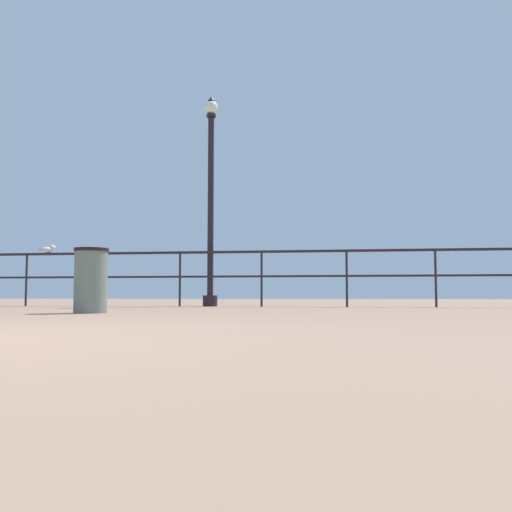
{
  "coord_description": "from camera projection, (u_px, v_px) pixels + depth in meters",
  "views": [
    {
      "loc": [
        2.19,
        -2.36,
        0.22
      ],
      "look_at": [
        0.79,
        7.77,
        0.96
      ],
      "focal_mm": 38.3,
      "sensor_mm": 36.0,
      "label": 1
    }
  ],
  "objects": [
    {
      "name": "pier_railing",
      "position": [
        220.0,
        266.0,
        10.84
      ],
      "size": [
        18.23,
        0.05,
        1.1
      ],
      "color": "black",
      "rests_on": "ground_plane"
    },
    {
      "name": "lamppost_center",
      "position": [
        211.0,
        197.0,
        11.18
      ],
      "size": [
        0.3,
        0.3,
        4.35
      ],
      "color": "black",
      "rests_on": "ground_plane"
    },
    {
      "name": "seagull_on_rail",
      "position": [
        48.0,
        249.0,
        11.39
      ],
      "size": [
        0.32,
        0.26,
        0.17
      ],
      "color": "silver",
      "rests_on": "pier_railing"
    },
    {
      "name": "trash_bin",
      "position": [
        91.0,
        280.0,
        6.85
      ],
      "size": [
        0.43,
        0.43,
        0.81
      ],
      "color": "slate",
      "rests_on": "ground_plane"
    }
  ]
}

